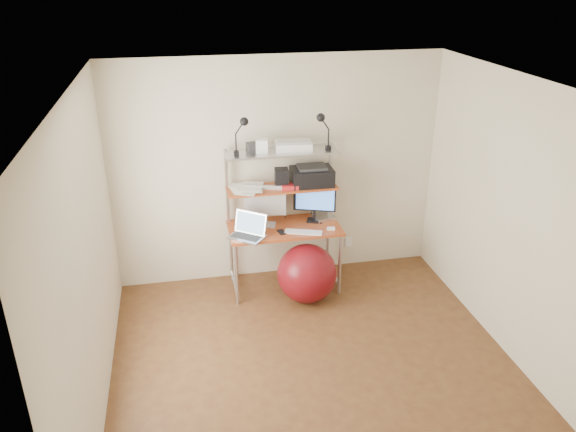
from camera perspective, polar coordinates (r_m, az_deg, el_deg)
name	(u,v)px	position (r m, az deg, el deg)	size (l,w,h in m)	color
room	(319,244)	(4.55, 3.14, -2.90)	(3.60, 3.60, 3.60)	brown
computer_desk	(283,206)	(6.00, -0.50, 1.01)	(1.20, 0.60, 1.57)	#A64E20
wall_outlet	(349,242)	(6.72, 6.19, -2.63)	(0.08, 0.01, 0.12)	white
monitor_silver	(265,202)	(5.98, -2.30, 1.38)	(0.43, 0.20, 0.49)	silver
monitor_black	(315,201)	(6.09, 2.72, 1.54)	(0.45, 0.20, 0.46)	black
laptop	(249,232)	(5.82, -4.03, -1.59)	(0.45, 0.44, 0.31)	silver
keyboard	(304,232)	(5.90, 1.59, -1.64)	(0.39, 0.11, 0.01)	white
mouse	(331,229)	(5.98, 4.39, -1.29)	(0.08, 0.05, 0.02)	white
mac_mini	(323,217)	(6.23, 3.61, -0.08)	(0.22, 0.22, 0.04)	silver
phone	(281,232)	(5.90, -0.67, -1.64)	(0.07, 0.12, 0.01)	black
printer	(312,176)	(6.02, 2.43, 4.11)	(0.45, 0.31, 0.21)	black
nas_cube	(282,178)	(5.94, -0.66, 3.88)	(0.14, 0.14, 0.20)	black
red_box	(290,187)	(5.92, 0.20, 2.99)	(0.18, 0.12, 0.05)	red
scanner	(293,145)	(5.88, 0.54, 7.21)	(0.39, 0.28, 0.10)	white
box_white	(262,146)	(5.78, -2.64, 7.12)	(0.12, 0.10, 0.14)	white
box_grey	(252,148)	(5.79, -3.65, 6.94)	(0.10, 0.10, 0.10)	#2D2D30
clip_lamp_left	(242,128)	(5.65, -4.65, 8.92)	(0.16, 0.09, 0.39)	black
clip_lamp_right	(322,124)	(5.77, 3.51, 9.35)	(0.16, 0.09, 0.40)	black
exercise_ball	(307,273)	(5.99, 1.92, -5.86)	(0.64, 0.64, 0.64)	maroon
paper_stack	(246,188)	(5.92, -4.25, 2.84)	(0.39, 0.40, 0.03)	white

